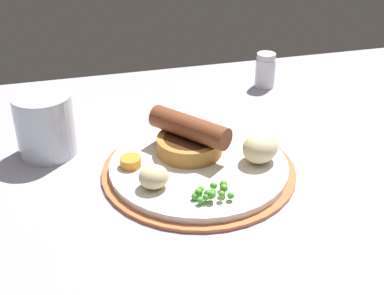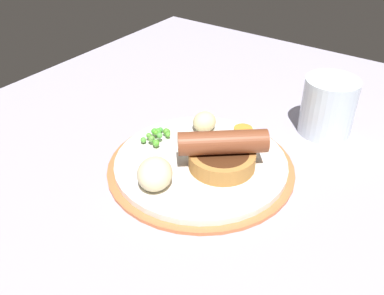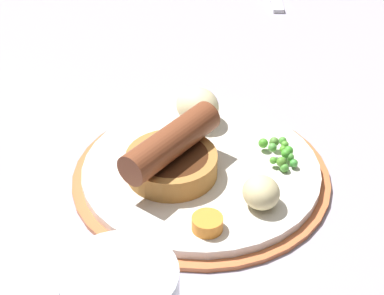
{
  "view_description": "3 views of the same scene",
  "coord_description": "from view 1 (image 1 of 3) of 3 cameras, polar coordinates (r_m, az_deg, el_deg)",
  "views": [
    {
      "loc": [
        19.02,
        52.92,
        41.33
      ],
      "look_at": [
        4.37,
        -3.45,
        7.16
      ],
      "focal_mm": 50.0,
      "sensor_mm": 36.0,
      "label": 1
    },
    {
      "loc": [
        -35.49,
        -29.77,
        38.22
      ],
      "look_at": [
        3.28,
        -2.48,
        5.96
      ],
      "focal_mm": 40.0,
      "sensor_mm": 36.0,
      "label": 2
    },
    {
      "loc": [
        51.46,
        -15.89,
        42.82
      ],
      "look_at": [
        1.99,
        -4.49,
        5.85
      ],
      "focal_mm": 60.0,
      "sensor_mm": 36.0,
      "label": 3
    }
  ],
  "objects": [
    {
      "name": "dining_table",
      "position": [
        0.69,
        4.26,
        -5.0
      ],
      "size": [
        110.0,
        80.0,
        3.0
      ],
      "primitive_type": "cube",
      "color": "#9E99AD",
      "rests_on": "ground"
    },
    {
      "name": "dinner_plate",
      "position": [
        0.7,
        0.71,
        -2.25
      ],
      "size": [
        25.34,
        25.34,
        1.4
      ],
      "color": "#CC6B3D",
      "rests_on": "dining_table"
    },
    {
      "name": "potato_chunk_1",
      "position": [
        0.64,
        -4.08,
        -3.2
      ],
      "size": [
        3.8,
        3.48,
        2.9
      ],
      "primitive_type": "ellipsoid",
      "rotation": [
        0.0,
        0.0,
        1.61
      ],
      "color": "beige",
      "rests_on": "dinner_plate"
    },
    {
      "name": "pea_pile",
      "position": [
        0.63,
        2.19,
        -4.75
      ],
      "size": [
        4.85,
        3.06,
        1.69
      ],
      "color": "green",
      "rests_on": "dinner_plate"
    },
    {
      "name": "potato_chunk_2",
      "position": [
        0.7,
        7.29,
        -0.05
      ],
      "size": [
        6.33,
        6.05,
        3.94
      ],
      "primitive_type": "ellipsoid",
      "rotation": [
        0.0,
        0.0,
        0.46
      ],
      "color": "beige",
      "rests_on": "dinner_plate"
    },
    {
      "name": "salt_shaker",
      "position": [
        0.95,
        7.83,
        8.16
      ],
      "size": [
        3.43,
        3.43,
        6.05
      ],
      "color": "silver",
      "rests_on": "dining_table"
    },
    {
      "name": "sausage_pudding",
      "position": [
        0.71,
        -0.26,
        1.0
      ],
      "size": [
        9.61,
        10.79,
        5.32
      ],
      "rotation": [
        0.0,
        0.0,
        5.4
      ],
      "color": "#AD7538",
      "rests_on": "dinner_plate"
    },
    {
      "name": "drinking_glass",
      "position": [
        0.75,
        -15.4,
        2.37
      ],
      "size": [
        7.94,
        7.94,
        8.75
      ],
      "primitive_type": "cylinder",
      "color": "silver",
      "rests_on": "dining_table"
    },
    {
      "name": "carrot_slice_2",
      "position": [
        0.69,
        -6.57,
        -1.52
      ],
      "size": [
        3.3,
        3.3,
        1.25
      ],
      "primitive_type": "cylinder",
      "rotation": [
        0.0,
        0.0,
        0.23
      ],
      "color": "orange",
      "rests_on": "dinner_plate"
    }
  ]
}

